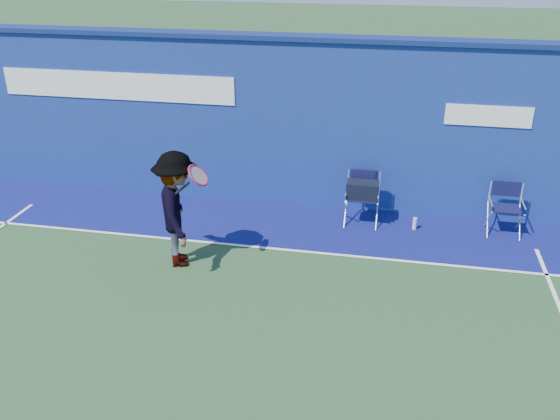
% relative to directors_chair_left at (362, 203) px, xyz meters
% --- Properties ---
extents(ground, '(80.00, 80.00, 0.00)m').
position_rel_directors_chair_left_xyz_m(ground, '(-1.64, -4.44, -0.39)').
color(ground, '#274726').
rests_on(ground, ground).
extents(stadium_wall, '(24.00, 0.50, 3.08)m').
position_rel_directors_chair_left_xyz_m(stadium_wall, '(-1.64, 0.76, 1.16)').
color(stadium_wall, navy).
rests_on(stadium_wall, ground).
extents(out_of_bounds_strip, '(24.00, 1.80, 0.01)m').
position_rel_directors_chair_left_xyz_m(out_of_bounds_strip, '(-1.64, -0.34, -0.39)').
color(out_of_bounds_strip, '#0E1358').
rests_on(out_of_bounds_strip, ground).
extents(court_lines, '(24.00, 12.00, 0.01)m').
position_rel_directors_chair_left_xyz_m(court_lines, '(-1.64, -3.84, -0.38)').
color(court_lines, white).
rests_on(court_lines, out_of_bounds_strip).
extents(directors_chair_left, '(0.55, 0.51, 0.93)m').
position_rel_directors_chair_left_xyz_m(directors_chair_left, '(0.00, 0.00, 0.00)').
color(directors_chair_left, silver).
rests_on(directors_chair_left, ground).
extents(directors_chair_right, '(0.52, 0.46, 0.87)m').
position_rel_directors_chair_left_xyz_m(directors_chair_right, '(2.39, 0.08, -0.12)').
color(directors_chair_right, silver).
rests_on(directors_chair_right, ground).
extents(water_bottle, '(0.07, 0.07, 0.22)m').
position_rel_directors_chair_left_xyz_m(water_bottle, '(0.93, -0.07, -0.28)').
color(water_bottle, silver).
rests_on(water_bottle, ground).
extents(tennis_player, '(1.08, 1.33, 1.80)m').
position_rel_directors_chair_left_xyz_m(tennis_player, '(-2.64, -1.92, 0.51)').
color(tennis_player, '#EA4738').
rests_on(tennis_player, ground).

